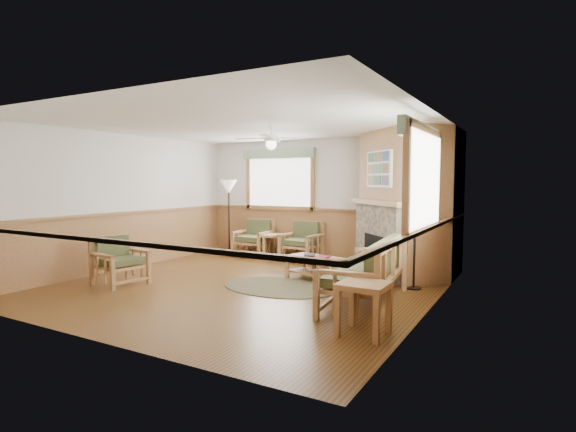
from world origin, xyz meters
The scene contains 24 objects.
floor centered at (0.00, 0.00, -0.01)m, with size 6.00×6.00×0.01m, color brown.
ceiling centered at (0.00, 0.00, 2.70)m, with size 6.00×6.00×0.01m, color white.
wall_back centered at (0.00, 3.00, 1.35)m, with size 6.00×0.02×2.70m, color silver.
wall_front centered at (0.00, -3.00, 1.35)m, with size 6.00×0.02×2.70m, color silver.
wall_left centered at (-3.00, 0.00, 1.35)m, with size 0.02×6.00×2.70m, color silver.
wall_right centered at (3.00, 0.00, 1.35)m, with size 0.02×6.00×2.70m, color silver.
wainscot centered at (0.00, 0.00, 0.55)m, with size 6.00×6.00×1.10m, color #9C6C40, non-canonical shape.
fireplace centered at (2.05, 2.05, 1.35)m, with size 2.20×2.20×2.70m, color #9C6C40, non-canonical shape.
window_back centered at (-1.10, 2.96, 2.53)m, with size 1.90×0.16×1.50m, color white, non-canonical shape.
window_right centered at (2.96, -0.20, 2.53)m, with size 0.16×1.90×1.50m, color white, non-canonical shape.
ceiling_fan centered at (0.30, 0.30, 2.66)m, with size 1.24×1.24×0.36m, color white, non-canonical shape.
sofa centered at (2.13, -0.10, 0.48)m, with size 0.85×2.07×0.95m, color #AF8152, non-canonical shape.
armchair_back_left centered at (-1.56, 2.53, 0.43)m, with size 0.76×0.76×0.86m, color #AF8152, non-canonical shape.
armchair_back_right centered at (-0.31, 2.55, 0.43)m, with size 0.76×0.76×0.86m, color #AF8152, non-canonical shape.
armchair_left centered at (-1.95, -0.99, 0.41)m, with size 0.73×0.73×0.82m, color #AF8152, non-canonical shape.
coffee_table centered at (0.82, 0.95, 0.21)m, with size 1.05×0.52×0.42m, color #AF8152, non-canonical shape.
end_table_chairs centered at (-1.00, 2.55, 0.27)m, with size 0.49×0.47×0.55m, color #AF8152, non-canonical shape.
end_table_sofa centered at (2.55, -1.34, 0.31)m, with size 0.55×0.52×0.61m, color #AF8152, non-canonical shape.
footstool centered at (0.95, 1.21, 0.19)m, with size 0.43×0.43×0.37m, color #AF8152, non-canonical shape.
braided_rug centered at (0.53, 0.15, 0.01)m, with size 2.00×2.00×0.01m, color #4C452E.
floor_lamp_left centered at (-2.15, 2.38, 0.90)m, with size 0.41×0.41×1.80m, color black, non-canonical shape.
floor_lamp_right centered at (2.52, 1.15, 0.80)m, with size 0.36×0.36×1.59m, color black, non-canonical shape.
book_red centered at (0.97, 0.90, 0.45)m, with size 0.22×0.30×0.03m, color maroon.
book_dark centered at (0.67, 1.02, 0.44)m, with size 0.20×0.27×0.03m, color black.
Camera 1 is at (4.27, -6.18, 1.78)m, focal length 28.00 mm.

